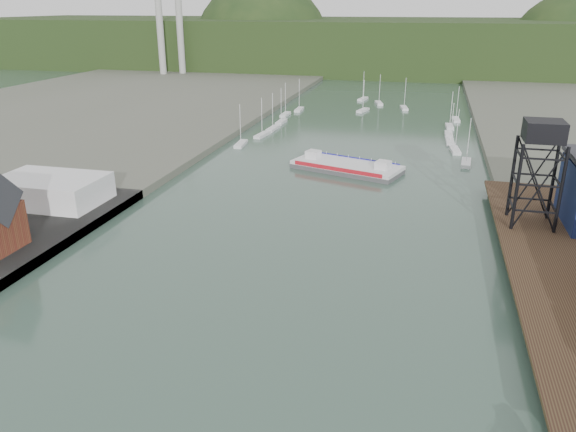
% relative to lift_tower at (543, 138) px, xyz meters
% --- Properties ---
extents(east_pier, '(14.00, 70.00, 2.45)m').
position_rel_lift_tower_xyz_m(east_pier, '(2.00, -13.00, -13.75)').
color(east_pier, black).
rests_on(east_pier, ground).
extents(white_shed, '(18.00, 12.00, 4.50)m').
position_rel_lift_tower_xyz_m(white_shed, '(-79.00, -8.00, -11.80)').
color(white_shed, silver).
rests_on(white_shed, west_quay).
extents(lift_tower, '(6.50, 6.50, 16.00)m').
position_rel_lift_tower_xyz_m(lift_tower, '(0.00, 0.00, 0.00)').
color(lift_tower, black).
rests_on(lift_tower, east_pier).
extents(marina_sailboats, '(57.71, 92.65, 0.90)m').
position_rel_lift_tower_xyz_m(marina_sailboats, '(-34.92, 80.46, -15.30)').
color(marina_sailboats, silver).
rests_on(marina_sailboats, ground).
extents(smokestacks, '(11.20, 8.20, 60.00)m').
position_rel_lift_tower_xyz_m(smokestacks, '(-141.00, 174.50, 14.35)').
color(smokestacks, '#9FA09B').
rests_on(smokestacks, ground).
extents(distant_hills, '(500.00, 120.00, 80.00)m').
position_rel_lift_tower_xyz_m(distant_hills, '(-38.98, 243.35, -5.27)').
color(distant_hills, black).
rests_on(distant_hills, ground).
extents(chain_ferry, '(25.03, 16.05, 3.35)m').
position_rel_lift_tower_xyz_m(chain_ferry, '(-32.84, 29.52, -14.69)').
color(chain_ferry, '#49494B').
rests_on(chain_ferry, ground).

